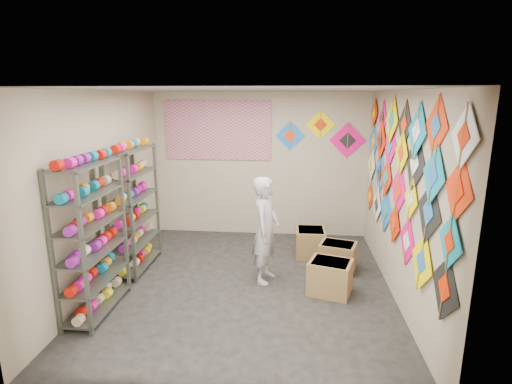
# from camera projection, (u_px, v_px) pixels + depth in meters

# --- Properties ---
(ground) EXTENTS (4.50, 4.50, 0.00)m
(ground) POSITION_uv_depth(u_px,v_px,m) (247.00, 285.00, 5.69)
(ground) COLOR black
(room_walls) EXTENTS (4.50, 4.50, 4.50)m
(room_walls) POSITION_uv_depth(u_px,v_px,m) (246.00, 172.00, 5.30)
(room_walls) COLOR tan
(room_walls) RESTS_ON ground
(shelf_rack_front) EXTENTS (0.40, 1.10, 1.90)m
(shelf_rack_front) POSITION_uv_depth(u_px,v_px,m) (92.00, 239.00, 4.80)
(shelf_rack_front) COLOR #4C5147
(shelf_rack_front) RESTS_ON ground
(shelf_rack_back) EXTENTS (0.40, 1.10, 1.90)m
(shelf_rack_back) POSITION_uv_depth(u_px,v_px,m) (134.00, 209.00, 6.06)
(shelf_rack_back) COLOR #4C5147
(shelf_rack_back) RESTS_ON ground
(string_spools) EXTENTS (0.12, 2.36, 0.12)m
(string_spools) POSITION_uv_depth(u_px,v_px,m) (115.00, 216.00, 5.41)
(string_spools) COLOR #FF17A7
(string_spools) RESTS_ON ground
(kite_wall_display) EXTENTS (0.06, 4.31, 2.03)m
(kite_wall_display) POSITION_uv_depth(u_px,v_px,m) (399.00, 173.00, 5.13)
(kite_wall_display) COLOR black
(kite_wall_display) RESTS_ON room_walls
(back_wall_kites) EXTENTS (1.66, 0.02, 0.89)m
(back_wall_kites) POSITION_uv_depth(u_px,v_px,m) (323.00, 135.00, 7.29)
(back_wall_kites) COLOR blue
(back_wall_kites) RESTS_ON room_walls
(poster) EXTENTS (2.00, 0.01, 1.10)m
(poster) POSITION_uv_depth(u_px,v_px,m) (218.00, 130.00, 7.45)
(poster) COLOR #78499F
(poster) RESTS_ON room_walls
(shopkeeper) EXTENTS (0.72, 0.61, 1.54)m
(shopkeeper) POSITION_uv_depth(u_px,v_px,m) (266.00, 230.00, 5.68)
(shopkeeper) COLOR #C0B0A7
(shopkeeper) RESTS_ON ground
(carton_a) EXTENTS (0.66, 0.60, 0.46)m
(carton_a) POSITION_uv_depth(u_px,v_px,m) (330.00, 277.00, 5.43)
(carton_a) COLOR olive
(carton_a) RESTS_ON ground
(carton_b) EXTENTS (0.63, 0.57, 0.43)m
(carton_b) POSITION_uv_depth(u_px,v_px,m) (337.00, 257.00, 6.15)
(carton_b) COLOR olive
(carton_b) RESTS_ON ground
(carton_c) EXTENTS (0.49, 0.53, 0.46)m
(carton_c) POSITION_uv_depth(u_px,v_px,m) (310.00, 242.00, 6.71)
(carton_c) COLOR olive
(carton_c) RESTS_ON ground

